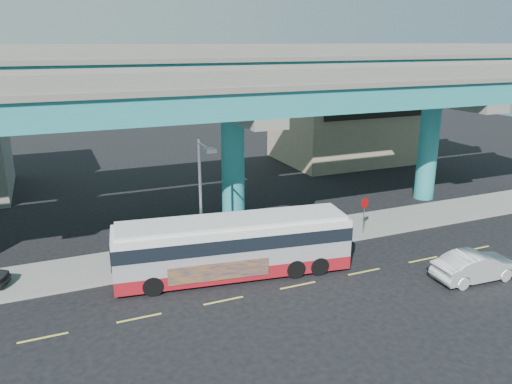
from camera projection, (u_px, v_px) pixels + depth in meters
name	position (u px, v px, depth m)	size (l,w,h in m)	color
ground	(295.00, 283.00, 25.58)	(120.00, 120.00, 0.00)	black
sidewalk	(254.00, 243.00, 30.41)	(70.00, 4.00, 0.15)	gray
lane_markings	(298.00, 285.00, 25.31)	(58.00, 0.12, 0.01)	#D8C64C
viaduct	(231.00, 87.00, 30.95)	(52.00, 12.40, 11.70)	teal
building_beige	(349.00, 126.00, 51.53)	(14.00, 10.23, 7.00)	tan
transit_bus	(234.00, 245.00, 25.97)	(12.51, 4.30, 3.15)	maroon
sedan	(476.00, 266.00, 25.72)	(4.71, 1.85, 1.53)	#B9BABF
street_lamp	(203.00, 186.00, 25.88)	(0.50, 2.30, 6.92)	gray
stop_sign	(365.00, 208.00, 31.34)	(0.68, 0.26, 2.37)	gray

